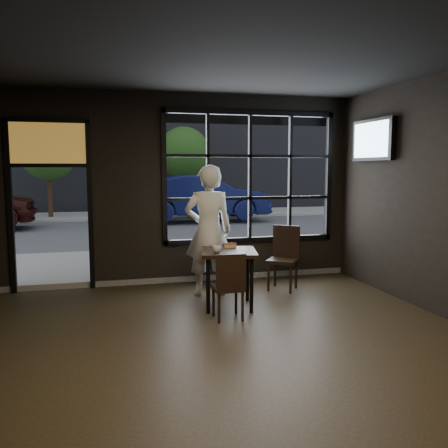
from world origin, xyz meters
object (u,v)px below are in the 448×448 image
object	(u,v)px
man	(208,231)
navy_car	(201,197)
cafe_table	(229,279)
chair_near	(228,285)

from	to	relation	value
man	navy_car	world-z (taller)	man
cafe_table	navy_car	xyz separation A→B (m)	(1.77, 10.46, 0.49)
man	cafe_table	bearing A→B (deg)	105.92
navy_car	chair_near	bearing A→B (deg)	170.80
cafe_table	man	distance (m)	0.93
man	navy_car	bearing A→B (deg)	-95.90
cafe_table	man	world-z (taller)	man
cafe_table	chair_near	distance (m)	0.53
man	navy_car	distance (m)	9.94
chair_near	navy_car	world-z (taller)	navy_car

